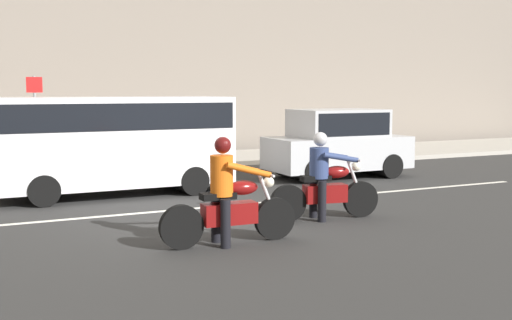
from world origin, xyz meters
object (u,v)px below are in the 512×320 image
at_px(parked_van_white, 112,138).
at_px(motorcycle_with_rider_orange_stripe, 228,201).
at_px(motorcycle_with_rider_denim_blue, 324,183).
at_px(street_sign_post, 35,112).
at_px(parked_hatchback_silver, 338,142).

bearing_deg(parked_van_white, motorcycle_with_rider_orange_stripe, -84.23).
bearing_deg(parked_van_white, motorcycle_with_rider_denim_blue, -57.01).
bearing_deg(motorcycle_with_rider_orange_stripe, street_sign_post, 98.47).
distance_m(motorcycle_with_rider_orange_stripe, parked_van_white, 5.30).
relative_size(parked_van_white, parked_hatchback_silver, 1.36).
xyz_separation_m(parked_hatchback_silver, street_sign_post, (-7.01, 5.00, 0.76)).
xyz_separation_m(motorcycle_with_rider_orange_stripe, parked_hatchback_silver, (5.45, 5.42, 0.27)).
bearing_deg(parked_hatchback_silver, street_sign_post, 144.50).
height_order(motorcycle_with_rider_orange_stripe, parked_van_white, parked_van_white).
relative_size(parked_hatchback_silver, street_sign_post, 1.46).
bearing_deg(motorcycle_with_rider_denim_blue, parked_hatchback_silver, 54.51).
bearing_deg(motorcycle_with_rider_denim_blue, motorcycle_with_rider_orange_stripe, -157.38).
distance_m(motorcycle_with_rider_denim_blue, parked_van_white, 5.16).
bearing_deg(motorcycle_with_rider_orange_stripe, motorcycle_with_rider_denim_blue, 22.62).
bearing_deg(motorcycle_with_rider_orange_stripe, parked_van_white, 95.77).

